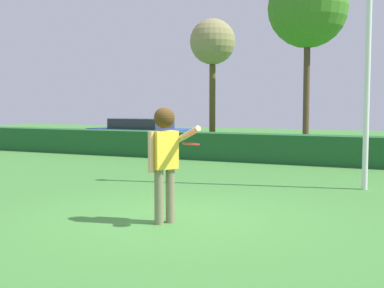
{
  "coord_description": "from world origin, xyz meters",
  "views": [
    {
      "loc": [
        3.59,
        -7.13,
        1.83
      ],
      "look_at": [
        -0.04,
        0.74,
        1.15
      ],
      "focal_mm": 48.08,
      "sensor_mm": 36.0,
      "label": 1
    }
  ],
  "objects": [
    {
      "name": "person",
      "position": [
        -0.03,
        -0.26,
        1.12
      ],
      "size": [
        0.84,
        0.5,
        1.78
      ],
      "color": "#7B7757",
      "rests_on": "ground"
    },
    {
      "name": "lamppost",
      "position": [
        2.39,
        4.32,
        3.88
      ],
      "size": [
        0.24,
        0.24,
        7.12
      ],
      "color": "silver",
      "rests_on": "ground"
    },
    {
      "name": "ground_plane",
      "position": [
        0.0,
        0.0,
        0.0
      ],
      "size": [
        60.0,
        60.0,
        0.0
      ],
      "primitive_type": "plane",
      "color": "#417F36"
    },
    {
      "name": "frisbee",
      "position": [
        0.49,
        -0.42,
        1.25
      ],
      "size": [
        0.25,
        0.25,
        0.06
      ],
      "color": "red"
    },
    {
      "name": "parked_car_blue",
      "position": [
        -6.89,
        10.73,
        0.69
      ],
      "size": [
        4.23,
        1.86,
        1.25
      ],
      "color": "#263FA5",
      "rests_on": "ground"
    },
    {
      "name": "hedge_row",
      "position": [
        0.0,
        8.5,
        0.44
      ],
      "size": [
        28.19,
        0.9,
        0.88
      ],
      "primitive_type": "cube",
      "color": "#1F5728",
      "rests_on": "ground"
    },
    {
      "name": "oak_tree",
      "position": [
        -1.81,
        17.77,
        6.37
      ],
      "size": [
        3.8,
        3.8,
        8.3
      ],
      "color": "brown",
      "rests_on": "ground"
    },
    {
      "name": "willow_tree",
      "position": [
        -6.82,
        18.03,
        4.99
      ],
      "size": [
        2.39,
        2.39,
        6.28
      ],
      "color": "brown",
      "rests_on": "ground"
    }
  ]
}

